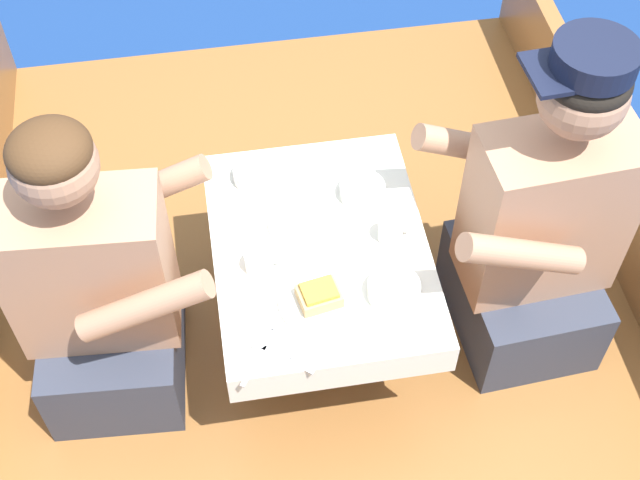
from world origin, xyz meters
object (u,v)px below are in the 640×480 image
sandwich (319,295)px  coffee_cup_port (259,262)px  person_port (100,292)px  person_starboard (539,231)px  coffee_cup_starboard (391,230)px

sandwich → coffee_cup_port: 0.19m
person_port → coffee_cup_port: 0.42m
sandwich → person_starboard: bearing=12.1°
sandwich → coffee_cup_starboard: coffee_cup_starboard is taller
coffee_cup_starboard → person_starboard: bearing=-5.8°
sandwich → coffee_cup_port: size_ratio=1.15×
person_port → coffee_cup_starboard: 0.77m
coffee_cup_port → sandwich: bearing=-44.0°
person_port → coffee_cup_starboard: person_port is taller
coffee_cup_starboard → coffee_cup_port: bearing=-173.0°
person_port → person_starboard: size_ratio=0.92×
person_port → coffee_cup_port: bearing=0.5°
person_starboard → sandwich: (-0.61, -0.13, 0.03)m
person_starboard → sandwich: bearing=8.6°
sandwich → coffee_cup_port: (-0.13, 0.13, -0.00)m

